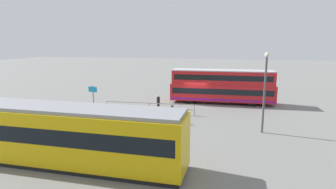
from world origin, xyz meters
The scene contains 8 objects.
ground_plane centered at (0.00, 0.00, 0.00)m, with size 160.00×160.00×0.00m, color slate.
double_decker_bus centered at (-2.84, -1.15, 1.98)m, with size 11.70×2.67×3.84m.
tram_yellow centered at (5.47, 17.10, 1.79)m, with size 14.05×3.02×3.45m.
pedestrian_near_railing centered at (3.38, 3.92, 0.95)m, with size 0.45×0.45×1.66m.
pedestrian_crossing centered at (1.17, 7.65, 0.94)m, with size 0.44×0.44×1.64m.
pedestrian_railing centered at (4.00, 5.11, 0.75)m, with size 8.97×0.37×1.08m.
info_sign centered at (9.94, 5.20, 1.78)m, with size 1.00×0.23×2.60m.
street_lamp centered at (-6.26, 8.77, 3.68)m, with size 0.36×0.36×6.23m.
Camera 1 is at (-3.50, 30.58, 7.07)m, focal length 29.51 mm.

